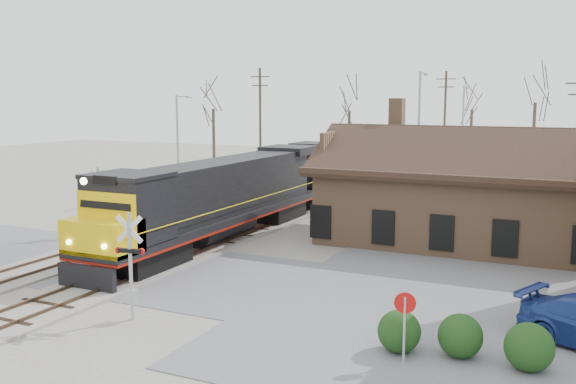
# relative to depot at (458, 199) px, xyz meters

# --- Properties ---
(ground) EXTENTS (140.00, 140.00, 0.00)m
(ground) POSITION_rel_depot_xyz_m (-11.99, -12.00, -2.41)
(ground) COLOR #9F998F
(ground) RESTS_ON ground
(road) EXTENTS (60.00, 9.00, 0.03)m
(road) POSITION_rel_depot_xyz_m (-11.99, -12.00, -2.39)
(road) COLOR #5B5B60
(road) RESTS_ON ground
(parking_lot) EXTENTS (22.00, 26.00, 0.03)m
(parking_lot) POSITION_rel_depot_xyz_m (6.01, -8.00, -2.39)
(parking_lot) COLOR #5B5B60
(parking_lot) RESTS_ON ground
(track_main) EXTENTS (3.40, 90.00, 0.24)m
(track_main) POSITION_rel_depot_xyz_m (-11.99, 3.00, -2.34)
(track_main) COLOR #9F998F
(track_main) RESTS_ON ground
(track_siding) EXTENTS (3.40, 90.00, 0.24)m
(track_siding) POSITION_rel_depot_xyz_m (-16.49, 3.00, -2.34)
(track_siding) COLOR #9F998F
(track_siding) RESTS_ON ground
(depot) EXTENTS (15.20, 9.31, 7.90)m
(depot) POSITION_rel_depot_xyz_m (0.00, 0.00, 0.00)
(depot) COLOR #8E6749
(depot) RESTS_ON ground
(locomotive_lead) EXTENTS (3.15, 21.07, 4.68)m
(locomotive_lead) POSITION_rel_depot_xyz_m (-11.99, -6.00, 0.05)
(locomotive_lead) COLOR black
(locomotive_lead) RESTS_ON ground
(locomotive_trailing) EXTENTS (3.15, 21.07, 4.43)m
(locomotive_trailing) POSITION_rel_depot_xyz_m (-11.99, 15.35, 0.05)
(locomotive_trailing) COLOR black
(locomotive_trailing) RESTS_ON ground
(crossbuck_near) EXTENTS (1.11, 0.34, 3.92)m
(crossbuck_near) POSITION_rel_depot_xyz_m (-8.08, -17.79, -0.56)
(crossbuck_near) COLOR #A5A8AD
(crossbuck_near) RESTS_ON ground
(crossbuck_far) EXTENTS (1.14, 0.30, 4.00)m
(crossbuck_far) POSITION_rel_depot_xyz_m (-19.03, -7.17, -0.53)
(crossbuck_far) COLOR #A5A8AD
(crossbuck_far) RESTS_ON ground
(do_not_enter_sign) EXTENTS (0.65, 0.21, 2.21)m
(do_not_enter_sign) POSITION_rel_depot_xyz_m (1.76, -17.30, -0.87)
(do_not_enter_sign) COLOR #A5A8AD
(do_not_enter_sign) RESTS_ON ground
(hedge_a) EXTENTS (1.36, 1.36, 1.36)m
(hedge_a) POSITION_rel_depot_xyz_m (1.41, -16.56, -1.73)
(hedge_a) COLOR #183411
(hedge_a) RESTS_ON ground
(hedge_b) EXTENTS (1.37, 1.37, 1.37)m
(hedge_b) POSITION_rel_depot_xyz_m (3.21, -16.14, -1.72)
(hedge_b) COLOR #183411
(hedge_b) RESTS_ON ground
(hedge_c) EXTENTS (1.44, 1.44, 1.44)m
(hedge_c) POSITION_rel_depot_xyz_m (5.21, -16.27, -1.69)
(hedge_c) COLOR #183411
(hedge_c) RESTS_ON ground
(streetlight_a) EXTENTS (0.25, 2.04, 8.13)m
(streetlight_a) POSITION_rel_depot_xyz_m (-22.08, 5.17, 2.19)
(streetlight_a) COLOR #A5A8AD
(streetlight_a) RESTS_ON ground
(streetlight_b) EXTENTS (0.25, 2.04, 9.71)m
(streetlight_b) POSITION_rel_depot_xyz_m (-4.31, 8.15, 2.99)
(streetlight_b) COLOR #A5A8AD
(streetlight_b) RESTS_ON ground
(streetlight_c) EXTENTS (0.25, 2.04, 8.99)m
(streetlight_c) POSITION_rel_depot_xyz_m (-4.19, 23.61, 2.62)
(streetlight_c) COLOR #A5A8AD
(streetlight_c) RESTS_ON ground
(utility_pole_a) EXTENTS (2.00, 0.24, 10.63)m
(utility_pole_a) POSITION_rel_depot_xyz_m (-21.50, 17.35, 3.14)
(utility_pole_a) COLOR #382D23
(utility_pole_a) RESTS_ON ground
(utility_pole_b) EXTENTS (2.00, 0.24, 10.58)m
(utility_pole_b) POSITION_rel_depot_xyz_m (-7.23, 30.23, 3.12)
(utility_pole_b) COLOR #382D23
(utility_pole_b) RESTS_ON ground
(tree_a) EXTENTS (4.53, 4.53, 11.10)m
(tree_a) POSITION_rel_depot_xyz_m (-28.66, 20.65, 5.49)
(tree_a) COLOR #382D23
(tree_a) RESTS_ON ground
(tree_b) EXTENTS (4.40, 4.40, 10.78)m
(tree_b) POSITION_rel_depot_xyz_m (-16.68, 28.07, 5.27)
(tree_b) COLOR #382D23
(tree_b) RESTS_ON ground
(tree_c) EXTENTS (4.42, 4.42, 10.82)m
(tree_c) POSITION_rel_depot_xyz_m (-6.02, 38.71, 5.30)
(tree_c) COLOR #382D23
(tree_c) RESTS_ON ground
(tree_d) EXTENTS (4.98, 4.98, 12.19)m
(tree_d) POSITION_rel_depot_xyz_m (1.06, 32.83, 6.28)
(tree_d) COLOR #382D23
(tree_d) RESTS_ON ground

